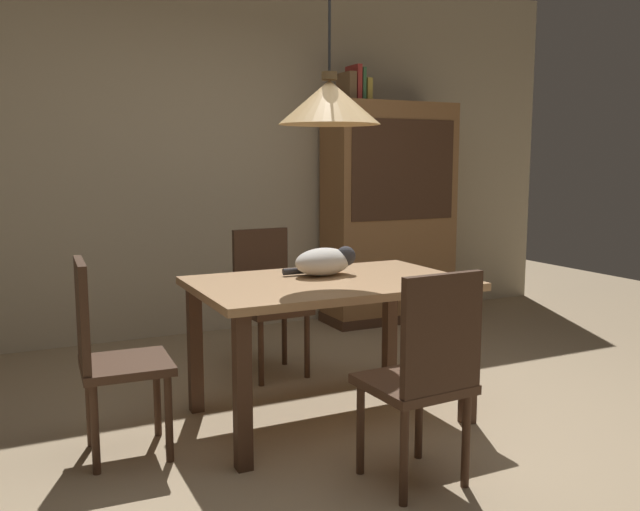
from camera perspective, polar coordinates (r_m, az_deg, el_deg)
The scene contains 13 objects.
ground at distance 3.31m, azimuth 6.28°, elevation -16.38°, with size 10.00×10.00×0.00m, color tan.
back_wall at distance 5.44m, azimuth -8.61°, elevation 8.85°, with size 6.40×0.10×2.90m, color beige.
dining_table at distance 3.52m, azimuth 0.77°, elevation -3.70°, with size 1.40×0.90×0.75m.
chair_far_back at distance 4.33m, azimuth -4.50°, elevation -3.35°, with size 0.43×0.43×0.93m.
chair_near_front at distance 2.82m, azimuth 8.95°, elevation -9.65°, with size 0.42×0.42×0.93m.
chair_left_side at distance 3.23m, azimuth -17.66°, elevation -7.67°, with size 0.42×0.42×0.93m.
cat_sleeping at distance 3.62m, azimuth 0.43°, elevation -0.50°, with size 0.40×0.29×0.16m.
pendant_lamp at distance 3.46m, azimuth 0.80°, elevation 12.98°, with size 0.52×0.52×1.30m.
hutch_bookcase at distance 5.73m, azimuth 5.90°, elevation 3.24°, with size 1.12×0.45×1.85m.
book_brown_thick at distance 5.54m, azimuth 2.25°, elevation 14.20°, with size 0.06×0.24×0.22m, color brown.
book_red_tall at distance 5.57m, azimuth 2.88°, elevation 14.47°, with size 0.04×0.22×0.28m, color #B73833.
book_green_slim at distance 5.60m, azimuth 3.33°, elevation 14.34°, with size 0.03×0.20×0.26m, color #427A4C.
book_yellow_short at distance 5.62m, azimuth 3.80°, elevation 13.90°, with size 0.04×0.20×0.18m, color gold.
Camera 1 is at (-1.61, -2.54, 1.36)m, focal length 37.51 mm.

